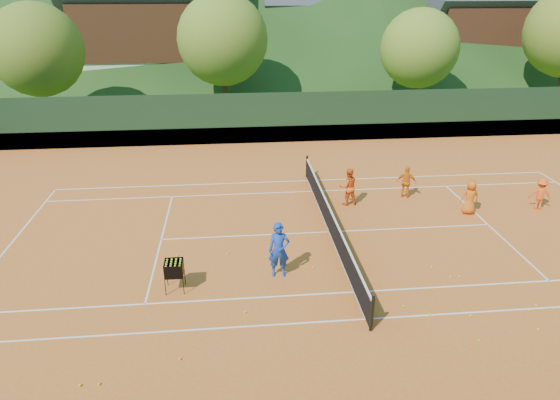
{
  "coord_description": "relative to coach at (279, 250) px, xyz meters",
  "views": [
    {
      "loc": [
        -3.61,
        -16.89,
        8.84
      ],
      "look_at": [
        -1.93,
        0.0,
        1.45
      ],
      "focal_mm": 32.0,
      "sensor_mm": 36.0,
      "label": 1
    }
  ],
  "objects": [
    {
      "name": "tennis_ball_15",
      "position": [
        7.11,
        -2.68,
        -0.91
      ],
      "size": [
        0.07,
        0.07,
        0.07
      ],
      "primitive_type": "sphere",
      "color": "#B1DF25",
      "rests_on": "clay_court"
    },
    {
      "name": "tennis_ball_5",
      "position": [
        2.49,
        0.59,
        -0.91
      ],
      "size": [
        0.07,
        0.07,
        0.07
      ],
      "primitive_type": "sphere",
      "color": "#B1DF25",
      "rests_on": "clay_court"
    },
    {
      "name": "tennis_ball_12",
      "position": [
        7.44,
        -2.47,
        -0.91
      ],
      "size": [
        0.07,
        0.07,
        0.07
      ],
      "primitive_type": "sphere",
      "color": "#B1DF25",
      "rests_on": "clay_court"
    },
    {
      "name": "student_c",
      "position": [
        8.31,
        4.01,
        -0.21
      ],
      "size": [
        0.76,
        0.55,
        1.45
      ],
      "primitive_type": "imported",
      "rotation": [
        0.0,
        0.0,
        3.01
      ],
      "color": "orange",
      "rests_on": "clay_court"
    },
    {
      "name": "tree_b",
      "position": [
        -1.75,
        22.9,
        4.23
      ],
      "size": [
        6.4,
        6.4,
        8.4
      ],
      "color": "#3C2618",
      "rests_on": "ground"
    },
    {
      "name": "court_lines",
      "position": [
        2.25,
        2.9,
        -0.94
      ],
      "size": [
        23.83,
        11.03,
        0.0
      ],
      "color": "white",
      "rests_on": "clay_court"
    },
    {
      "name": "tennis_ball_13",
      "position": [
        5.01,
        -3.83,
        -0.91
      ],
      "size": [
        0.07,
        0.07,
        0.07
      ],
      "primitive_type": "sphere",
      "color": "#B1DF25",
      "rests_on": "clay_court"
    },
    {
      "name": "tennis_ball_24",
      "position": [
        -5.2,
        -4.45,
        -0.91
      ],
      "size": [
        0.07,
        0.07,
        0.07
      ],
      "primitive_type": "sphere",
      "color": "#B1DF25",
      "rests_on": "clay_court"
    },
    {
      "name": "tennis_ball_1",
      "position": [
        -4.76,
        -4.45,
        -0.91
      ],
      "size": [
        0.07,
        0.07,
        0.07
      ],
      "primitive_type": "sphere",
      "color": "#B1DF25",
      "rests_on": "clay_court"
    },
    {
      "name": "tennis_ball_18",
      "position": [
        -1.18,
        -1.96,
        -0.91
      ],
      "size": [
        0.07,
        0.07,
        0.07
      ],
      "primitive_type": "sphere",
      "color": "#B1DF25",
      "rests_on": "clay_court"
    },
    {
      "name": "tree_a",
      "position": [
        -13.75,
        20.9,
        3.91
      ],
      "size": [
        6.0,
        6.0,
        7.88
      ],
      "color": "#3E2918",
      "rests_on": "ground"
    },
    {
      "name": "student_b",
      "position": [
        6.25,
        5.92,
        -0.21
      ],
      "size": [
        0.92,
        0.66,
        1.46
      ],
      "primitive_type": "imported",
      "rotation": [
        0.0,
        0.0,
        2.73
      ],
      "color": "orange",
      "rests_on": "clay_court"
    },
    {
      "name": "tennis_ball_4",
      "position": [
        4.13,
        -2.6,
        -0.91
      ],
      "size": [
        0.07,
        0.07,
        0.07
      ],
      "primitive_type": "sphere",
      "color": "#B1DF25",
      "rests_on": "clay_court"
    },
    {
      "name": "coach",
      "position": [
        0.0,
        0.0,
        0.0
      ],
      "size": [
        0.72,
        0.5,
        1.88
      ],
      "primitive_type": "imported",
      "rotation": [
        0.0,
        0.0,
        -0.07
      ],
      "color": "#183EA1",
      "rests_on": "clay_court"
    },
    {
      "name": "tennis_ball_14",
      "position": [
        -3.43,
        1.6,
        -0.91
      ],
      "size": [
        0.07,
        0.07,
        0.07
      ],
      "primitive_type": "sphere",
      "color": "#B1DF25",
      "rests_on": "clay_court"
    },
    {
      "name": "chalet_left",
      "position": [
        -7.75,
        32.9,
        4.69
      ],
      "size": [
        13.8,
        9.93,
        12.92
      ],
      "color": "beige",
      "rests_on": "ground"
    },
    {
      "name": "tennis_ball_6",
      "position": [
        3.5,
        -2.14,
        -0.91
      ],
      "size": [
        0.07,
        0.07,
        0.07
      ],
      "primitive_type": "sphere",
      "color": "#B1DF25",
      "rests_on": "clay_court"
    },
    {
      "name": "tennis_net",
      "position": [
        2.25,
        2.9,
        -0.44
      ],
      "size": [
        0.1,
        12.07,
        1.1
      ],
      "color": "black",
      "rests_on": "clay_court"
    },
    {
      "name": "ball_hopper",
      "position": [
        -3.3,
        -0.52,
        -0.19
      ],
      "size": [
        0.57,
        0.57,
        1.0
      ],
      "color": "black",
      "rests_on": "clay_court"
    },
    {
      "name": "tennis_ball_21",
      "position": [
        5.86,
        -0.73,
        -0.91
      ],
      "size": [
        0.07,
        0.07,
        0.07
      ],
      "primitive_type": "sphere",
      "color": "#B1DF25",
      "rests_on": "clay_court"
    },
    {
      "name": "tennis_ball_3",
      "position": [
        5.28,
        -2.75,
        -0.91
      ],
      "size": [
        0.07,
        0.07,
        0.07
      ],
      "primitive_type": "sphere",
      "color": "#B1DF25",
      "rests_on": "clay_court"
    },
    {
      "name": "chalet_mid",
      "position": [
        8.25,
        36.9,
        4.03
      ],
      "size": [
        12.65,
        8.82,
        11.45
      ],
      "color": "beige",
      "rests_on": "ground"
    },
    {
      "name": "tennis_ball_11",
      "position": [
        5.16,
        -0.07,
        -0.91
      ],
      "size": [
        0.07,
        0.07,
        0.07
      ],
      "primitive_type": "sphere",
      "color": "#B1DF25",
      "rests_on": "clay_court"
    },
    {
      "name": "tennis_ball_8",
      "position": [
        -1.68,
        1.54,
        -0.91
      ],
      "size": [
        0.07,
        0.07,
        0.07
      ],
      "primitive_type": "sphere",
      "color": "#B1DF25",
      "rests_on": "clay_court"
    },
    {
      "name": "ground",
      "position": [
        2.25,
        2.9,
        -0.96
      ],
      "size": [
        400.0,
        400.0,
        0.0
      ],
      "primitive_type": "plane",
      "color": "#2E4C17",
      "rests_on": "ground"
    },
    {
      "name": "tennis_ball_22",
      "position": [
        -2.91,
        -3.76,
        -0.91
      ],
      "size": [
        0.07,
        0.07,
        0.07
      ],
      "primitive_type": "sphere",
      "color": "#B1DF25",
      "rests_on": "clay_court"
    },
    {
      "name": "chalet_right",
      "position": [
        22.25,
        32.9,
        4.3
      ],
      "size": [
        11.5,
        8.82,
        11.91
      ],
      "color": "beige",
      "rests_on": "ground"
    },
    {
      "name": "tennis_ball_16",
      "position": [
        5.55,
        -0.71,
        -0.91
      ],
      "size": [
        0.07,
        0.07,
        0.07
      ],
      "primitive_type": "sphere",
      "color": "#B1DF25",
      "rests_on": "clay_court"
    },
    {
      "name": "student_a",
      "position": [
        3.51,
        5.43,
        -0.12
      ],
      "size": [
        0.85,
        0.69,
        1.64
      ],
      "primitive_type": "imported",
      "rotation": [
        0.0,
        0.0,
        3.23
      ],
      "color": "#F85D16",
      "rests_on": "clay_court"
    },
    {
      "name": "tree_c",
      "position": [
        12.25,
        21.9,
        3.58
      ],
      "size": [
        5.6,
        5.6,
        7.35
      ],
      "color": "#412C1A",
      "rests_on": "ground"
    },
    {
      "name": "student_d",
      "position": [
        11.46,
        4.16,
        -0.26
      ],
      "size": [
        1.0,
        0.77,
        1.37
      ],
      "primitive_type": "imported",
      "rotation": [
        0.0,
        0.0,
        2.8
      ],
      "color": "#FF5816",
      "rests_on": "clay_court"
    },
    {
      "name": "tennis_ball_2",
      "position": [
        1.18,
        0.32,
        -0.91
      ],
      "size": [
        0.07,
        0.07,
        0.07
      ],
      "primitive_type": "sphere",
      "color": "#B1DF25",
      "rests_on": "clay_court"
    },
    {
      "name": "clay_court",
      "position": [
        2.25,
        2.9,
        -0.95
      ],
      "size": [
        40.0,
        24.0,
        0.02
      ],
      "primitive_type": "cube",
      "color": "#C25C1F",
      "rests_on": "ground"
    },
    {
      "name": "perimeter_fence",
      "position": [
        2.25,
        2.9,
        0.31
      ],
      "size": [
        40.4,
        24.24,
        3.0
      ],
      "color": "black",
      "rests_on": "clay_court"
    },
    {
      "name": "tennis_ball_17",
      "position": [
        6.86,
        -3.55,
        -0.91
      ],
      "size": [
        0.07,
        0.07,
        0.07
      ],
      "primitive_type": "sphere",
      "color": "#B1DF25",
      "rests_on": "clay_court"
    }
  ]
}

